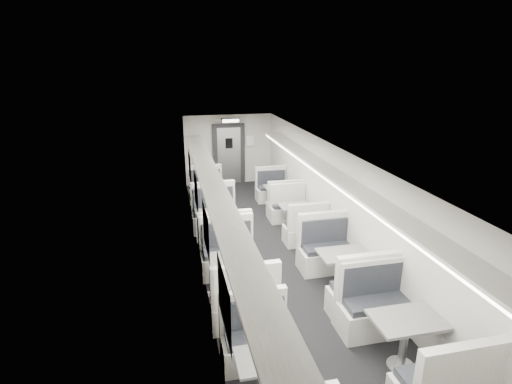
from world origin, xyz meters
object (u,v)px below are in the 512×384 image
booth_left_b (219,228)px  exit_sign (231,121)px  booth_left_c (235,276)px  booth_right_b (295,218)px  booth_right_d (404,343)px  vestibule_door (229,155)px  booth_left_d (269,379)px  booth_right_a (278,197)px  booth_left_a (209,198)px  booth_right_c (342,271)px  passenger (212,192)px

booth_left_b → exit_sign: size_ratio=3.71×
booth_left_c → booth_right_b: 3.26m
booth_right_d → vestibule_door: (-1.00, 9.30, 0.62)m
booth_right_d → booth_left_d: bearing=-174.9°
booth_left_c → booth_right_d: 3.06m
booth_left_b → vestibule_door: 4.88m
booth_left_d → booth_right_a: 6.99m
booth_left_a → booth_right_c: size_ratio=0.93×
booth_left_c → booth_right_c: size_ratio=1.01×
booth_left_d → passenger: 6.46m
booth_left_b → booth_left_c: bearing=-90.0°
booth_left_c → booth_right_a: 4.65m
booth_left_a → booth_left_c: size_ratio=0.93×
booth_left_b → exit_sign: bearing=76.8°
booth_left_a → booth_left_b: bearing=-90.0°
booth_left_d → exit_sign: exit_sign is taller
booth_left_b → exit_sign: exit_sign is taller
booth_left_b → booth_left_d: bearing=-90.0°
passenger → booth_right_b: bearing=-56.7°
booth_left_c → exit_sign: bearing=81.3°
booth_left_c → booth_right_d: booth_right_d is taller
booth_right_b → booth_right_c: 2.84m
booth_left_b → booth_right_b: 2.03m
booth_right_c → vestibule_door: size_ratio=1.07×
booth_left_c → booth_left_d: booth_left_c is taller
booth_left_b → booth_left_c: booth_left_b is taller
passenger → booth_right_c: bearing=-86.6°
booth_right_b → booth_right_d: size_ratio=0.85×
booth_left_c → booth_left_d: (0.00, -2.49, -0.04)m
booth_right_d → passenger: bearing=107.3°
booth_left_b → exit_sign: 4.75m
vestibule_door → booth_left_c: bearing=-98.1°
booth_left_c → booth_left_a: bearing=90.0°
booth_right_d → vestibule_door: vestibule_door is taller
booth_left_a → booth_right_c: (2.00, -4.73, 0.03)m
booth_left_a → booth_right_d: 7.07m
booth_left_c → booth_left_b: bearing=90.0°
booth_right_a → booth_right_c: size_ratio=0.88×
booth_left_d → exit_sign: bearing=83.7°
booth_left_a → booth_left_b: size_ratio=0.91×
booth_left_b → booth_right_c: (2.00, -2.51, -0.01)m
booth_left_c → booth_right_c: (2.00, -0.26, -0.00)m
passenger → exit_sign: (0.96, 2.54, 1.55)m
exit_sign → booth_left_b: bearing=-103.2°
vestibule_door → exit_sign: (0.00, -0.49, 1.24)m
booth_right_c → vestibule_door: 7.34m
passenger → booth_left_a: bearing=73.6°
booth_left_d → booth_right_d: size_ratio=0.86×
vestibule_door → booth_right_a: bearing=-70.2°
booth_left_b → booth_left_c: size_ratio=1.02×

